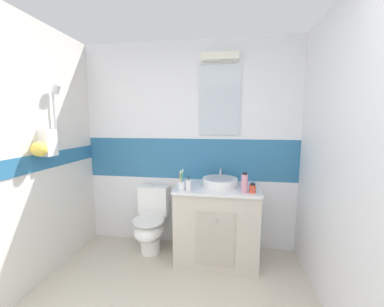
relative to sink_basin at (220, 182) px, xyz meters
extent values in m
cube|color=white|center=(-0.40, 0.31, -0.47)|extent=(3.20, 0.10, 0.85)
cube|color=teal|center=(-0.40, 0.31, 0.20)|extent=(3.20, 0.10, 0.50)
cube|color=white|center=(-0.40, 0.31, 1.03)|extent=(3.20, 0.10, 1.15)
cube|color=silver|center=(-0.03, 0.25, 0.90)|extent=(0.48, 0.02, 0.80)
cube|color=white|center=(-0.03, 0.21, 1.38)|extent=(0.42, 0.10, 0.08)
cube|color=teal|center=(-1.69, -0.94, 0.28)|extent=(0.01, 3.48, 0.16)
cube|color=white|center=(-1.65, -0.52, 0.46)|extent=(0.10, 0.14, 0.26)
cylinder|color=silver|center=(-1.67, -0.38, 0.72)|extent=(0.02, 0.02, 0.53)
cylinder|color=silver|center=(-1.63, -0.38, 0.98)|extent=(0.10, 0.07, 0.11)
sphere|color=#F2CC4C|center=(-1.61, -0.67, 0.41)|extent=(0.13, 0.13, 0.13)
cube|color=white|center=(0.95, -0.94, 0.35)|extent=(0.10, 3.48, 2.50)
cube|color=beige|center=(-0.03, -0.02, -0.49)|extent=(0.89, 0.56, 0.82)
cube|color=white|center=(-0.03, -0.03, -0.06)|extent=(0.91, 0.58, 0.03)
cube|color=#B6AD9F|center=(-0.03, -0.30, -0.53)|extent=(0.40, 0.01, 0.57)
cylinder|color=silver|center=(-0.03, -0.32, -0.32)|extent=(0.02, 0.02, 0.03)
cylinder|color=white|center=(0.00, 0.00, 0.00)|extent=(0.39, 0.39, 0.09)
cylinder|color=#B3B3B8|center=(0.00, 0.00, 0.03)|extent=(0.32, 0.32, 0.01)
cylinder|color=silver|center=(0.00, 0.22, 0.02)|extent=(0.03, 0.03, 0.14)
cylinder|color=silver|center=(0.00, 0.11, 0.10)|extent=(0.02, 0.17, 0.02)
cylinder|color=white|center=(-0.82, -0.02, -0.81)|extent=(0.24, 0.24, 0.18)
ellipsoid|color=white|center=(-0.82, -0.06, -0.61)|extent=(0.34, 0.42, 0.22)
cylinder|color=white|center=(-0.82, -0.06, -0.48)|extent=(0.37, 0.37, 0.02)
cube|color=white|center=(-0.82, 0.15, -0.31)|extent=(0.36, 0.17, 0.37)
cylinder|color=silver|center=(-0.82, 0.15, -0.12)|extent=(0.04, 0.04, 0.02)
cylinder|color=white|center=(-0.39, -0.21, 0.00)|extent=(0.08, 0.08, 0.09)
cylinder|color=gold|center=(-0.40, -0.22, 0.06)|extent=(0.03, 0.04, 0.17)
cube|color=white|center=(-0.40, -0.22, 0.15)|extent=(0.02, 0.02, 0.03)
cylinder|color=#338CD8|center=(-0.38, -0.22, 0.07)|extent=(0.01, 0.03, 0.17)
cube|color=white|center=(-0.38, -0.22, 0.15)|extent=(0.01, 0.02, 0.03)
cylinder|color=#3FB259|center=(-0.38, -0.22, 0.07)|extent=(0.02, 0.03, 0.18)
cube|color=white|center=(-0.38, -0.22, 0.16)|extent=(0.01, 0.02, 0.03)
cylinder|color=white|center=(-0.32, -0.23, 0.01)|extent=(0.06, 0.06, 0.11)
cylinder|color=#262626|center=(-0.32, -0.23, 0.08)|extent=(0.01, 0.01, 0.04)
cylinder|color=#262626|center=(-0.32, -0.24, 0.10)|extent=(0.01, 0.02, 0.01)
cylinder|color=pink|center=(0.25, -0.21, 0.05)|extent=(0.07, 0.07, 0.19)
cylinder|color=black|center=(0.25, -0.21, 0.15)|extent=(0.05, 0.05, 0.02)
cylinder|color=#D84C33|center=(0.33, -0.20, -0.01)|extent=(0.07, 0.07, 0.08)
cylinder|color=black|center=(0.33, -0.20, 0.04)|extent=(0.05, 0.05, 0.02)
camera|label=1|loc=(0.07, -2.49, 0.66)|focal=21.38mm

